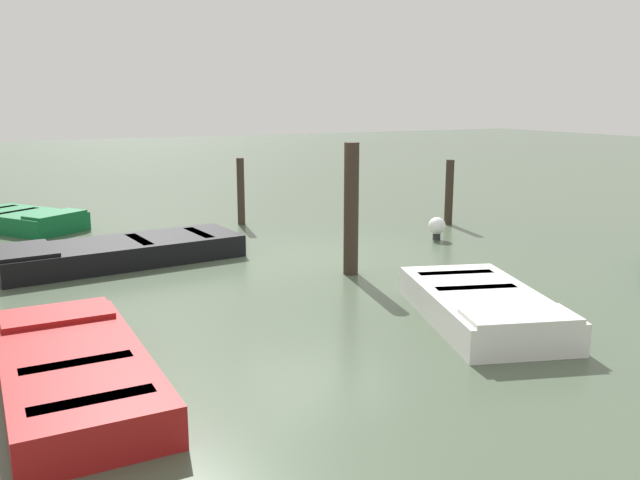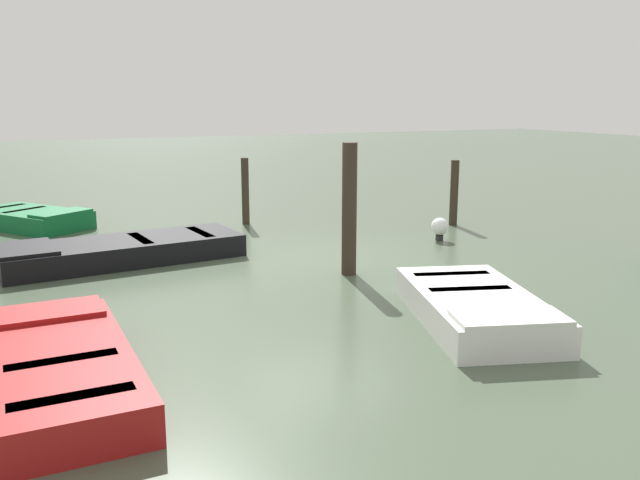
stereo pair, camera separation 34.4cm
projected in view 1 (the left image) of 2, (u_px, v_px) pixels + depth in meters
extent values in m
plane|color=#475642|center=(320.00, 259.00, 12.26)|extent=(80.00, 80.00, 0.00)
cube|color=maroon|center=(75.00, 372.00, 6.68)|extent=(3.35, 1.40, 0.40)
cube|color=black|center=(73.00, 359.00, 6.65)|extent=(2.85, 1.10, 0.04)
cube|color=maroon|center=(57.00, 314.00, 7.75)|extent=(0.75, 1.22, 0.06)
cube|color=black|center=(77.00, 364.00, 6.42)|extent=(0.22, 1.05, 0.04)
cube|color=black|center=(93.00, 402.00, 5.63)|extent=(0.22, 1.05, 0.04)
cube|color=silver|center=(482.00, 306.00, 8.81)|extent=(3.16, 2.24, 0.40)
cube|color=#334772|center=(482.00, 296.00, 8.78)|extent=(2.65, 1.80, 0.04)
cube|color=silver|center=(520.00, 316.00, 7.68)|extent=(0.99, 1.42, 0.06)
cube|color=navy|center=(476.00, 289.00, 8.98)|extent=(0.53, 1.12, 0.04)
cube|color=navy|center=(456.00, 274.00, 9.73)|extent=(0.53, 1.12, 0.04)
cube|color=black|center=(123.00, 252.00, 11.90)|extent=(1.88, 4.30, 0.40)
cube|color=gray|center=(122.00, 244.00, 11.87)|extent=(1.50, 3.64, 0.04)
cube|color=black|center=(23.00, 250.00, 10.99)|extent=(1.40, 1.05, 0.06)
cube|color=#776E5D|center=(139.00, 240.00, 12.02)|extent=(1.15, 0.32, 0.04)
cube|color=#776E5D|center=(199.00, 233.00, 12.63)|extent=(1.15, 0.32, 0.04)
cube|color=#0F602D|center=(23.00, 220.00, 14.97)|extent=(3.04, 2.69, 0.40)
cube|color=orange|center=(23.00, 214.00, 14.94)|extent=(2.52, 2.21, 0.04)
cube|color=#0F602D|center=(55.00, 214.00, 14.42)|extent=(1.21, 1.38, 0.06)
cube|color=#B06E1E|center=(17.00, 212.00, 15.03)|extent=(0.78, 1.01, 0.04)
cylinder|color=#33281E|center=(449.00, 192.00, 15.44)|extent=(0.19, 0.19, 1.51)
cylinder|color=#33281E|center=(241.00, 192.00, 15.42)|extent=(0.17, 0.17, 1.55)
cylinder|color=#33281E|center=(351.00, 209.00, 10.97)|extent=(0.25, 0.25, 2.20)
cylinder|color=#262626|center=(437.00, 237.00, 13.86)|extent=(0.16, 0.16, 0.12)
sphere|color=white|center=(437.00, 226.00, 13.81)|extent=(0.36, 0.36, 0.36)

